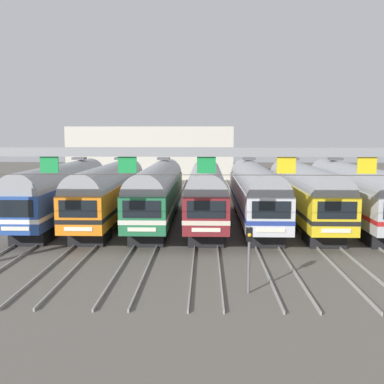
% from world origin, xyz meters
% --- Properties ---
extents(ground_plane, '(160.00, 160.00, 0.00)m').
position_xyz_m(ground_plane, '(0.00, 0.00, 0.00)').
color(ground_plane, '#5B564F').
extents(track_bed, '(24.44, 70.00, 0.15)m').
position_xyz_m(track_bed, '(0.00, 17.00, 0.07)').
color(track_bed, gray).
rests_on(track_bed, ground).
extents(commuter_train_blue, '(2.88, 18.06, 5.05)m').
position_xyz_m(commuter_train_blue, '(-11.47, -0.00, 2.69)').
color(commuter_train_blue, '#284C9E').
rests_on(commuter_train_blue, ground).
extents(commuter_train_orange, '(2.88, 18.06, 5.05)m').
position_xyz_m(commuter_train_orange, '(-7.65, -0.00, 2.69)').
color(commuter_train_orange, orange).
rests_on(commuter_train_orange, ground).
extents(commuter_train_green, '(2.88, 18.06, 5.05)m').
position_xyz_m(commuter_train_green, '(-3.82, -0.00, 2.69)').
color(commuter_train_green, '#236B42').
rests_on(commuter_train_green, ground).
extents(commuter_train_maroon, '(2.88, 18.06, 5.05)m').
position_xyz_m(commuter_train_maroon, '(0.00, -0.00, 2.69)').
color(commuter_train_maroon, maroon).
rests_on(commuter_train_maroon, ground).
extents(commuter_train_silver, '(2.88, 18.06, 5.05)m').
position_xyz_m(commuter_train_silver, '(3.82, -0.00, 2.69)').
color(commuter_train_silver, silver).
rests_on(commuter_train_silver, ground).
extents(commuter_train_yellow, '(2.88, 18.06, 5.05)m').
position_xyz_m(commuter_train_yellow, '(7.65, -0.00, 2.69)').
color(commuter_train_yellow, gold).
rests_on(commuter_train_yellow, ground).
extents(commuter_train_stainless, '(2.88, 18.06, 5.05)m').
position_xyz_m(commuter_train_stainless, '(11.47, -0.00, 2.69)').
color(commuter_train_stainless, '#B2B5BA').
rests_on(commuter_train_stainless, ground).
extents(catenary_gantry, '(28.18, 0.44, 6.97)m').
position_xyz_m(catenary_gantry, '(0.00, -13.50, 5.40)').
color(catenary_gantry, gray).
rests_on(catenary_gantry, ground).
extents(yard_signal_mast, '(0.28, 0.35, 3.05)m').
position_xyz_m(yard_signal_mast, '(1.91, -15.57, 2.13)').
color(yard_signal_mast, '#59595E').
rests_on(yard_signal_mast, ground).
extents(maintenance_building, '(26.41, 10.00, 8.34)m').
position_xyz_m(maintenance_building, '(-8.97, 39.71, 4.17)').
color(maintenance_building, beige).
rests_on(maintenance_building, ground).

